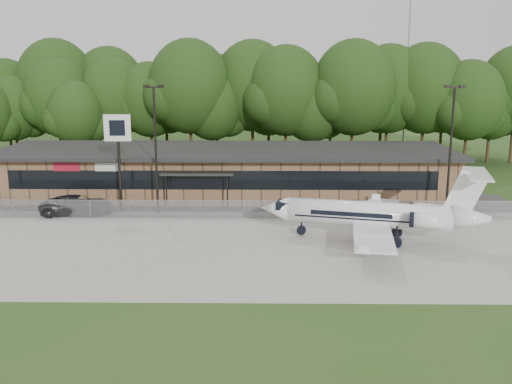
{
  "coord_description": "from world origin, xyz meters",
  "views": [
    {
      "loc": [
        3.45,
        -27.67,
        11.64
      ],
      "look_at": [
        2.92,
        12.0,
        2.84
      ],
      "focal_mm": 40.0,
      "sensor_mm": 36.0,
      "label": 1
    }
  ],
  "objects_px": {
    "pole_sign": "(118,138)",
    "suv": "(77,205)",
    "terminal": "(226,171)",
    "business_jet": "(377,216)"
  },
  "relations": [
    {
      "from": "terminal",
      "to": "suv",
      "type": "xyz_separation_m",
      "value": [
        -11.38,
        -7.73,
        -1.39
      ]
    },
    {
      "from": "pole_sign",
      "to": "suv",
      "type": "bearing_deg",
      "value": -172.68
    },
    {
      "from": "terminal",
      "to": "business_jet",
      "type": "height_order",
      "value": "business_jet"
    },
    {
      "from": "suv",
      "to": "pole_sign",
      "type": "xyz_separation_m",
      "value": [
        3.38,
        0.59,
        5.29
      ]
    },
    {
      "from": "suv",
      "to": "terminal",
      "type": "bearing_deg",
      "value": -62.04
    },
    {
      "from": "business_jet",
      "to": "pole_sign",
      "type": "xyz_separation_m",
      "value": [
        -19.04,
        7.49,
        4.22
      ]
    },
    {
      "from": "terminal",
      "to": "suv",
      "type": "height_order",
      "value": "terminal"
    },
    {
      "from": "suv",
      "to": "pole_sign",
      "type": "distance_m",
      "value": 6.3
    },
    {
      "from": "terminal",
      "to": "suv",
      "type": "distance_m",
      "value": 13.83
    },
    {
      "from": "terminal",
      "to": "suv",
      "type": "relative_size",
      "value": 7.28
    }
  ]
}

